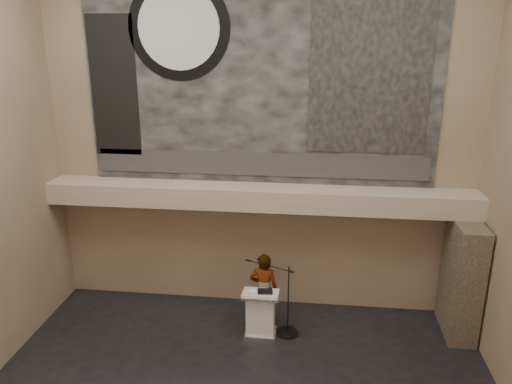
# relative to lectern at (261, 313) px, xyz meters

# --- Properties ---
(wall_back) EXTENTS (10.00, 0.02, 8.50)m
(wall_back) POSITION_rel_lectern_xyz_m (-0.19, 1.52, 3.70)
(wall_back) COLOR #7E6950
(wall_back) RESTS_ON floor
(wall_front) EXTENTS (10.00, 0.02, 8.50)m
(wall_front) POSITION_rel_lectern_xyz_m (-0.19, -6.48, 3.70)
(wall_front) COLOR #7E6950
(wall_front) RESTS_ON floor
(soffit) EXTENTS (10.00, 0.80, 0.50)m
(soffit) POSITION_rel_lectern_xyz_m (-0.19, 1.12, 2.40)
(soffit) COLOR tan
(soffit) RESTS_ON wall_back
(sprinkler_left) EXTENTS (0.04, 0.04, 0.06)m
(sprinkler_left) POSITION_rel_lectern_xyz_m (-1.79, 1.07, 2.12)
(sprinkler_left) COLOR #B2893D
(sprinkler_left) RESTS_ON soffit
(sprinkler_right) EXTENTS (0.04, 0.04, 0.06)m
(sprinkler_right) POSITION_rel_lectern_xyz_m (1.71, 1.07, 2.12)
(sprinkler_right) COLOR #B2893D
(sprinkler_right) RESTS_ON soffit
(banner) EXTENTS (8.00, 0.05, 5.00)m
(banner) POSITION_rel_lectern_xyz_m (-0.19, 1.49, 5.15)
(banner) COLOR black
(banner) RESTS_ON wall_back
(banner_text_strip) EXTENTS (7.76, 0.02, 0.55)m
(banner_text_strip) POSITION_rel_lectern_xyz_m (-0.19, 1.45, 3.10)
(banner_text_strip) COLOR #2C2C2C
(banner_text_strip) RESTS_ON banner
(banner_clock_rim) EXTENTS (2.30, 0.02, 2.30)m
(banner_clock_rim) POSITION_rel_lectern_xyz_m (-1.99, 1.45, 6.15)
(banner_clock_rim) COLOR black
(banner_clock_rim) RESTS_ON banner
(banner_clock_face) EXTENTS (1.84, 0.02, 1.84)m
(banner_clock_face) POSITION_rel_lectern_xyz_m (-1.99, 1.43, 6.15)
(banner_clock_face) COLOR silver
(banner_clock_face) RESTS_ON banner
(banner_building_print) EXTENTS (2.60, 0.02, 3.60)m
(banner_building_print) POSITION_rel_lectern_xyz_m (2.21, 1.45, 5.25)
(banner_building_print) COLOR black
(banner_building_print) RESTS_ON banner
(banner_brick_print) EXTENTS (1.10, 0.02, 3.20)m
(banner_brick_print) POSITION_rel_lectern_xyz_m (-3.59, 1.45, 4.85)
(banner_brick_print) COLOR black
(banner_brick_print) RESTS_ON banner
(stone_pier) EXTENTS (0.60, 1.40, 2.70)m
(stone_pier) POSITION_rel_lectern_xyz_m (4.46, 0.67, 0.80)
(stone_pier) COLOR #403427
(stone_pier) RESTS_ON floor
(lectern) EXTENTS (0.81, 0.58, 1.14)m
(lectern) POSITION_rel_lectern_xyz_m (0.00, 0.00, 0.00)
(lectern) COLOR silver
(lectern) RESTS_ON floor
(binder) EXTENTS (0.37, 0.31, 0.04)m
(binder) POSITION_rel_lectern_xyz_m (0.10, -0.02, 0.56)
(binder) COLOR black
(binder) RESTS_ON lectern
(papers) EXTENTS (0.32, 0.37, 0.00)m
(papers) POSITION_rel_lectern_xyz_m (-0.17, -0.07, 0.55)
(papers) COLOR white
(papers) RESTS_ON lectern
(speaker_person) EXTENTS (0.69, 0.48, 1.82)m
(speaker_person) POSITION_rel_lectern_xyz_m (0.02, 0.43, 0.36)
(speaker_person) COLOR white
(speaker_person) RESTS_ON floor
(mic_stand) EXTENTS (1.27, 0.71, 1.70)m
(mic_stand) POSITION_rel_lectern_xyz_m (0.58, 0.13, -0.30)
(mic_stand) COLOR black
(mic_stand) RESTS_ON floor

